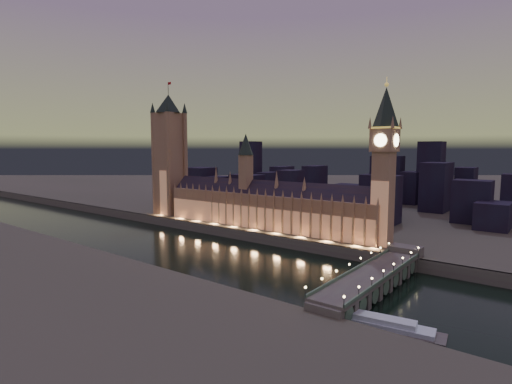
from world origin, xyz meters
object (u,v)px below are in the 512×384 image
Objects in this scene: victoria_tower at (170,149)px; elizabeth_tower at (384,153)px; river_boat at (384,324)px; westminster_bridge at (376,278)px; palace_of_westminster at (263,205)px.

elizabeth_tower is at bearing -0.00° from victoria_tower.
river_boat is (259.72, -107.26, -71.41)m from victoria_tower.
victoria_tower reaches higher than westminster_bridge.
victoria_tower is 1.17× the size of elizabeth_tower.
elizabeth_tower reaches higher than river_boat.
westminster_bridge is (122.06, -65.20, -20.38)m from palace_of_westminster.
westminster_bridge is at bearing -71.62° from elizabeth_tower.
elizabeth_tower reaches higher than westminster_bridge.
victoria_tower reaches higher than river_boat.
victoria_tower is at bearing 164.74° from westminster_bridge.
elizabeth_tower is at bearing 0.10° from palace_of_westminster.
palace_of_westminster is 1.55× the size of victoria_tower.
palace_of_westminster is 126.55m from victoria_tower.
elizabeth_tower is 134.16m from river_boat.
palace_of_westminster is 1.79× the size of westminster_bridge.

